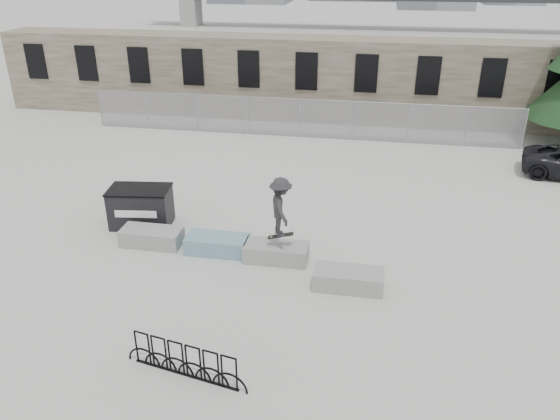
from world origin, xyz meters
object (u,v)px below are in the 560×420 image
object	(u,v)px
dumpster	(141,207)
skateboarder	(281,207)
planter_offset	(348,279)
bike_rack	(185,361)
planter_far_left	(152,236)
planter_center_left	(217,244)
planter_center_right	(276,252)

from	to	relation	value
dumpster	skateboarder	distance (m)	5.65
planter_offset	dumpster	distance (m)	7.96
planter_offset	dumpster	xyz separation A→B (m)	(-7.47, 2.73, 0.40)
bike_rack	dumpster	bearing A→B (deg)	119.80
planter_far_left	planter_offset	bearing A→B (deg)	-12.17
planter_center_left	bike_rack	size ratio (longest dim) A/B	0.65
planter_center_left	skateboarder	world-z (taller)	skateboarder
dumpster	planter_center_left	bearing A→B (deg)	-31.34
planter_center_right	bike_rack	distance (m)	5.56
dumpster	bike_rack	bearing A→B (deg)	-67.55
dumpster	skateboarder	bearing A→B (deg)	-24.45
planter_far_left	skateboarder	xyz separation A→B (m)	(4.39, -0.32, 1.58)
planter_center_left	planter_center_right	size ratio (longest dim) A/B	1.00
planter_center_right	skateboarder	distance (m)	1.59
bike_rack	planter_center_left	bearing A→B (deg)	98.68
planter_offset	bike_rack	bearing A→B (deg)	-128.66
planter_center_left	dumpster	size ratio (longest dim) A/B	0.88
planter_offset	planter_center_right	bearing A→B (deg)	153.90
dumpster	skateboarder	size ratio (longest dim) A/B	1.13
dumpster	planter_center_right	bearing A→B (deg)	-24.49
planter_far_left	planter_offset	xyz separation A→B (m)	(6.58, -1.42, 0.00)
planter_far_left	planter_center_left	bearing A→B (deg)	-2.54
skateboarder	planter_center_right	bearing A→B (deg)	52.22
planter_offset	planter_far_left	bearing A→B (deg)	167.83
planter_far_left	skateboarder	distance (m)	4.68
dumpster	bike_rack	distance (m)	8.10
planter_far_left	planter_offset	distance (m)	6.73
bike_rack	planter_center_right	bearing A→B (deg)	78.56
planter_center_left	bike_rack	distance (m)	5.68
planter_center_left	planter_offset	xyz separation A→B (m)	(4.30, -1.32, 0.00)
planter_center_right	planter_offset	bearing A→B (deg)	-26.10
planter_center_left	skateboarder	distance (m)	2.65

